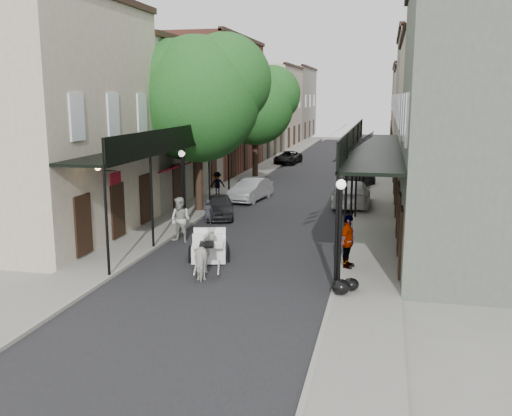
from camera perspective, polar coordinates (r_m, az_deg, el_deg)
The scene contains 24 objects.
ground at distance 21.50m, azimuth -2.38°, elevation -6.15°, with size 140.00×140.00×0.00m, color gray.
road at distance 40.67m, azimuth 4.99°, elevation 2.10°, with size 8.00×90.00×0.01m, color black.
sidewalk_left at distance 41.62m, azimuth -1.85°, elevation 2.42°, with size 2.20×90.00×0.12m, color gray.
sidewalk_right at distance 40.30m, azimuth 12.05°, elevation 1.89°, with size 2.20×90.00×0.12m, color gray.
building_row_left at distance 51.74m, azimuth -2.97°, elevation 9.90°, with size 5.00×80.00×10.50m, color beige.
building_row_right at distance 49.92m, azimuth 16.68°, elevation 9.40°, with size 5.00×80.00×10.50m, color gray.
gallery_left at distance 28.75m, azimuth -8.08°, elevation 6.39°, with size 2.20×18.05×4.88m.
gallery_right at distance 26.89m, azimuth 11.49°, elevation 5.95°, with size 2.20×18.05×4.88m.
tree_near at distance 31.48m, azimuth -5.08°, elevation 11.30°, with size 7.31×6.80×9.63m.
tree_far at distance 45.03m, azimuth 0.41°, elevation 10.47°, with size 6.45×6.00×8.61m.
lamppost_right_near at distance 18.37m, azimuth 8.36°, elevation -2.64°, with size 0.32×0.32×3.71m.
lamppost_left at distance 27.84m, azimuth -7.35°, elevation 2.10°, with size 0.32×0.32×3.71m.
lamppost_right_far at distance 38.07m, azimuth 10.77°, elevation 4.43°, with size 0.32×0.32×3.71m.
horse at distance 20.55m, azimuth -4.95°, elevation -4.78°, with size 0.82×1.81×1.53m, color beige.
carriage at distance 22.79m, azimuth -4.70°, elevation -2.58°, with size 1.94×2.51×2.56m.
pedestrian_walking at distance 25.34m, azimuth -7.56°, elevation -1.20°, with size 0.98×0.76×2.02m, color #A7A89F.
pedestrian_sidewalk_left at distance 36.43m, azimuth -3.89°, elevation 2.44°, with size 0.98×0.56×1.51m, color gray.
pedestrian_sidewalk_right at distance 21.34m, azimuth 9.17°, elevation -3.32°, with size 1.16×0.48×1.98m, color gray.
car_left_near at distance 30.33m, azimuth -3.68°, elevation 0.17°, with size 1.46×3.63×1.24m, color black.
car_left_mid at distance 35.20m, azimuth -0.53°, elevation 1.85°, with size 1.46×4.19×1.38m, color #939398.
car_left_far at distance 54.54m, azimuth 3.22°, elevation 5.07°, with size 2.00×4.35×1.21m, color black.
car_right_near at distance 33.86m, azimuth 9.55°, elevation 1.44°, with size 2.14×5.26×1.53m, color silver.
car_right_far at distance 40.87m, azimuth 10.14°, elevation 3.00°, with size 1.66×4.12×1.41m, color black.
trash_bags at distance 18.81m, azimuth 8.87°, elevation -7.71°, with size 0.86×1.01×0.51m.
Camera 1 is at (5.40, -19.80, 6.40)m, focal length 40.00 mm.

